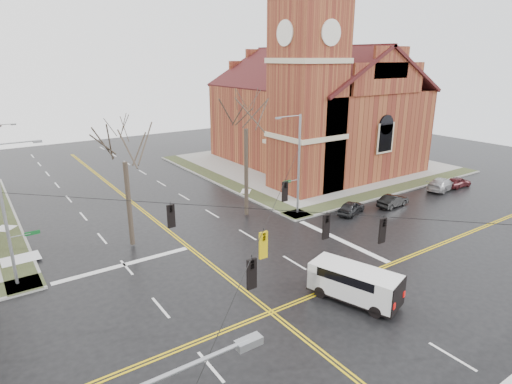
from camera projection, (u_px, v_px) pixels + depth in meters
ground at (271, 312)px, 24.28m from camera, size 120.00×120.00×0.00m
sidewalks at (271, 311)px, 24.26m from camera, size 80.00×80.00×0.17m
road_markings at (271, 312)px, 24.28m from camera, size 100.00×100.00×0.01m
church at (313, 101)px, 54.58m from camera, size 24.28×27.48×27.50m
signal_pole_ne at (297, 162)px, 37.93m from camera, size 2.75×0.22×9.00m
signal_pole_nw at (7, 212)px, 25.71m from camera, size 2.75×0.22×9.00m
span_wires at (272, 210)px, 22.41m from camera, size 23.02×23.02×0.03m
traffic_signals at (280, 227)px, 22.11m from camera, size 8.21×8.26×1.30m
cargo_van at (351, 281)px, 25.28m from camera, size 3.64×5.70×2.03m
parked_car_a at (351, 207)px, 39.38m from camera, size 3.82×2.50×1.21m
parked_car_b at (393, 201)px, 41.23m from camera, size 3.72×1.57×1.19m
parked_car_c at (442, 184)px, 46.39m from camera, size 4.85×2.57×1.34m
parked_car_d at (458, 182)px, 47.40m from camera, size 3.55×1.55×1.19m
tree_nw_near at (124, 156)px, 30.69m from camera, size 4.00×4.00×9.69m
tree_ne at (246, 123)px, 36.49m from camera, size 4.00×4.00×11.71m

